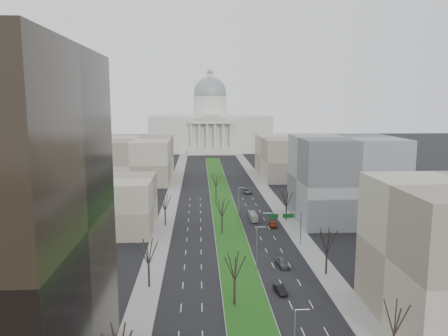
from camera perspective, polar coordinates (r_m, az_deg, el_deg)
name	(u,v)px	position (r m, az deg, el deg)	size (l,w,h in m)	color
ground	(222,199)	(153.10, -0.31, -4.10)	(600.00, 600.00, 0.00)	black
median	(222,200)	(152.10, -0.29, -4.14)	(8.00, 222.03, 0.20)	#999993
sidewalk_left	(166,219)	(129.01, -7.56, -6.60)	(5.00, 330.00, 0.15)	gray
sidewalk_right	(285,217)	(131.10, 7.98, -6.36)	(5.00, 330.00, 0.15)	gray
capitol	(210,127)	(299.26, -1.81, 5.38)	(80.00, 46.00, 55.00)	beige
building_beige_left	(104,205)	(119.92, -15.41, -4.62)	(26.00, 22.00, 14.00)	gray
building_grey_right	(345,179)	(129.95, 15.51, -1.35)	(28.00, 26.00, 24.00)	#5B5E60
building_far_left	(136,159)	(192.64, -11.40, 1.12)	(30.00, 40.00, 18.00)	gray
building_far_right	(293,157)	(200.28, 9.06, 1.47)	(30.00, 40.00, 18.00)	gray
tree_left_mid	(148,251)	(82.24, -9.87, -10.64)	(5.40, 5.40, 9.72)	black
tree_left_far	(165,202)	(120.56, -7.72, -4.39)	(5.28, 5.28, 9.50)	black
tree_right_near	(395,317)	(63.12, 21.44, -17.67)	(5.16, 5.16, 9.29)	black
tree_right_mid	(327,240)	(89.00, 13.33, -9.12)	(5.52, 5.52, 9.94)	black
tree_right_far	(287,198)	(126.64, 8.17, -3.90)	(5.04, 5.04, 9.07)	black
tree_median_a	(235,266)	(74.42, 1.41, -12.63)	(5.40, 5.40, 9.72)	black
tree_median_b	(222,207)	(112.52, -0.26, -5.18)	(5.40, 5.40, 9.72)	black
tree_median_c	(216,180)	(151.60, -1.07, -1.53)	(5.40, 5.40, 9.72)	black
streetlamp_median_b	(257,248)	(89.77, 4.33, -10.32)	(1.90, 0.20, 9.16)	gray
streetlamp_median_c	(239,202)	(127.99, 1.96, -4.47)	(1.90, 0.20, 9.16)	gray
mast_arm_signs	(289,220)	(105.14, 8.55, -6.78)	(9.12, 0.24, 8.09)	gray
car_grey_near	(282,262)	(93.70, 7.65, -12.12)	(2.01, 5.00, 1.70)	#4E5156
car_black	(280,289)	(81.77, 7.37, -15.46)	(1.45, 4.16, 1.37)	black
car_red	(273,224)	(121.13, 6.39, -7.29)	(1.99, 4.90, 1.42)	maroon
car_grey_far	(247,191)	(162.88, 3.04, -3.04)	(2.61, 5.67, 1.57)	#53555B
box_van	(253,216)	(126.86, 3.87, -6.33)	(1.86, 7.97, 2.22)	silver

